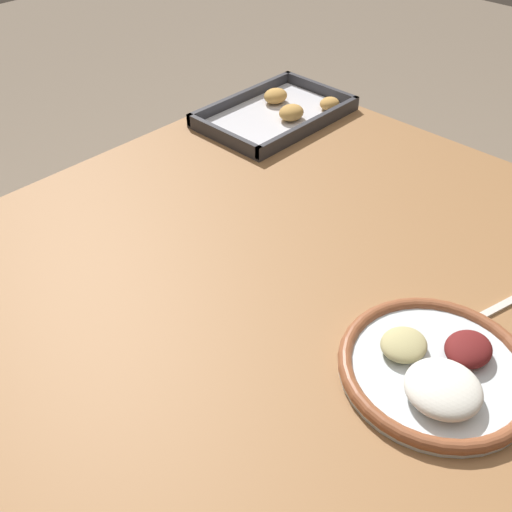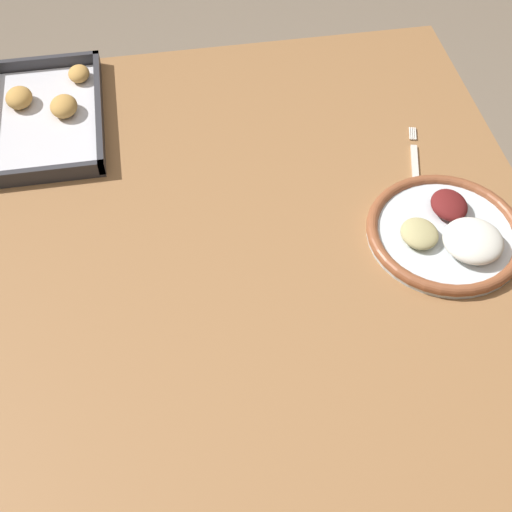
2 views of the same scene
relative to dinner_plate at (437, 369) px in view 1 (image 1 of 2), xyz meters
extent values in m
plane|color=#7A6B59|center=(-0.02, 0.33, -0.71)|extent=(8.00, 8.00, 0.00)
cube|color=olive|center=(-0.02, 0.33, -0.03)|extent=(1.26, 1.02, 0.03)
cylinder|color=olive|center=(0.56, 0.79, -0.38)|extent=(0.06, 0.06, 0.67)
cylinder|color=silver|center=(0.00, 0.00, -0.01)|extent=(0.27, 0.27, 0.01)
torus|color=brown|center=(0.00, 0.00, 0.00)|extent=(0.27, 0.27, 0.02)
ellipsoid|color=silver|center=(-0.04, -0.03, 0.02)|extent=(0.10, 0.10, 0.04)
ellipsoid|color=maroon|center=(0.05, -0.02, 0.01)|extent=(0.07, 0.06, 0.03)
ellipsoid|color=tan|center=(0.00, 0.05, 0.01)|extent=(0.07, 0.06, 0.02)
cube|color=silver|center=(0.16, 0.01, -0.01)|extent=(0.15, 0.05, 0.00)
cube|color=#333338|center=(0.42, 0.68, -0.01)|extent=(0.35, 0.23, 0.01)
cube|color=silver|center=(0.42, 0.68, -0.01)|extent=(0.32, 0.21, 0.00)
cube|color=#333338|center=(0.42, 0.57, 0.01)|extent=(0.35, 0.01, 0.03)
cube|color=#333338|center=(0.42, 0.79, 0.01)|extent=(0.35, 0.01, 0.03)
cube|color=#333338|center=(0.25, 0.68, 0.01)|extent=(0.01, 0.23, 0.03)
cube|color=#333338|center=(0.59, 0.68, 0.01)|extent=(0.01, 0.23, 0.03)
ellipsoid|color=#C18E47|center=(0.43, 0.64, 0.01)|extent=(0.06, 0.05, 0.03)
ellipsoid|color=#C18E47|center=(0.47, 0.73, 0.01)|extent=(0.06, 0.05, 0.03)
ellipsoid|color=#C18E47|center=(0.54, 0.61, 0.01)|extent=(0.05, 0.04, 0.03)
camera|label=1|loc=(-0.55, -0.19, 0.63)|focal=42.00mm
camera|label=2|loc=(-0.73, 0.45, 0.91)|focal=50.00mm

